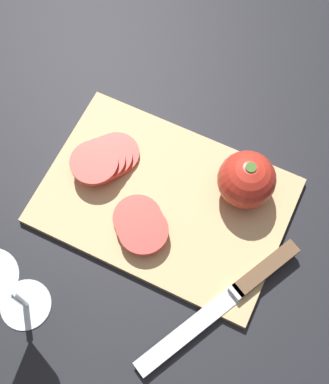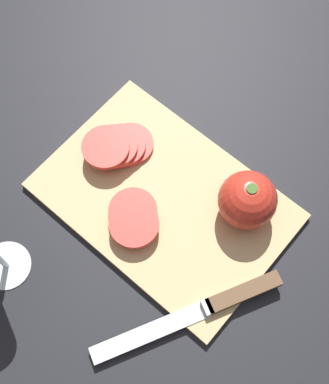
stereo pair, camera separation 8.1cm
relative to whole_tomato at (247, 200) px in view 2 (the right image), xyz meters
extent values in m
plane|color=black|center=(0.12, 0.08, -0.06)|extent=(3.00, 3.00, 0.00)
cube|color=tan|center=(0.11, 0.07, -0.05)|extent=(0.38, 0.26, 0.01)
cylinder|color=silver|center=(0.22, 0.30, -0.06)|extent=(0.08, 0.08, 0.00)
sphere|color=red|center=(0.00, 0.00, 0.00)|extent=(0.09, 0.09, 0.09)
cylinder|color=#47702D|center=(0.00, 0.00, 0.04)|extent=(0.02, 0.02, 0.01)
cube|color=silver|center=(-0.01, 0.23, -0.04)|extent=(0.10, 0.17, 0.00)
cube|color=silver|center=(-0.05, 0.15, -0.04)|extent=(0.03, 0.02, 0.01)
cube|color=brown|center=(-0.08, 0.10, -0.04)|extent=(0.07, 0.11, 0.01)
cylinder|color=#D63D33|center=(0.13, 0.11, -0.04)|extent=(0.08, 0.08, 0.01)
cylinder|color=#D63D33|center=(0.12, 0.12, -0.03)|extent=(0.08, 0.08, 0.01)
cylinder|color=#D63D33|center=(0.11, 0.13, -0.02)|extent=(0.08, 0.08, 0.01)
cylinder|color=#D63D33|center=(0.21, 0.03, -0.04)|extent=(0.08, 0.08, 0.01)
cylinder|color=#D63D33|center=(0.21, 0.04, -0.03)|extent=(0.08, 0.08, 0.01)
cylinder|color=#D63D33|center=(0.22, 0.06, -0.02)|extent=(0.08, 0.08, 0.01)
cylinder|color=#D63D33|center=(0.23, 0.07, -0.02)|extent=(0.08, 0.08, 0.01)
camera|label=1|loc=(-0.03, 0.34, 0.73)|focal=50.00mm
camera|label=2|loc=(-0.09, 0.30, 0.73)|focal=50.00mm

